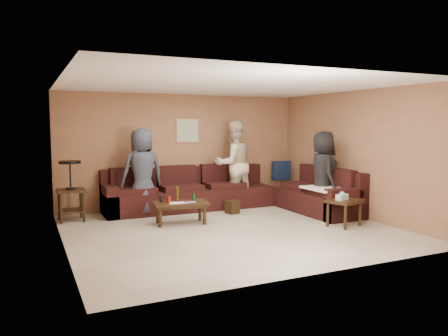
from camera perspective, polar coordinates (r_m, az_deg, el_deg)
name	(u,v)px	position (r m, az deg, el deg)	size (l,w,h in m)	color
room	(231,135)	(7.49, 0.98, 4.40)	(5.60, 5.50, 2.50)	#B7AF9B
sectional_sofa	(235,196)	(9.32, 1.44, -3.62)	(4.65, 2.90, 0.97)	black
coffee_table	(181,205)	(8.12, -5.70, -4.82)	(1.05, 0.64, 0.69)	black
end_table_left	(71,190)	(8.79, -19.39, -2.69)	(0.50, 0.50, 1.15)	black
side_table_right	(344,203)	(8.17, 15.39, -4.48)	(0.70, 0.63, 0.63)	black
waste_bin	(232,207)	(9.05, 1.09, -5.11)	(0.23, 0.23, 0.28)	black
wall_art	(187,131)	(9.81, -4.79, 4.88)	(0.52, 0.04, 0.52)	tan
person_left	(142,172)	(8.92, -10.63, -0.51)	(0.87, 0.56, 1.77)	#303543
person_middle	(233,164)	(9.68, 1.22, 0.50)	(0.93, 0.73, 1.92)	#C4B091
person_right	(323,173)	(9.09, 12.78, -0.66)	(0.83, 0.54, 1.70)	black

